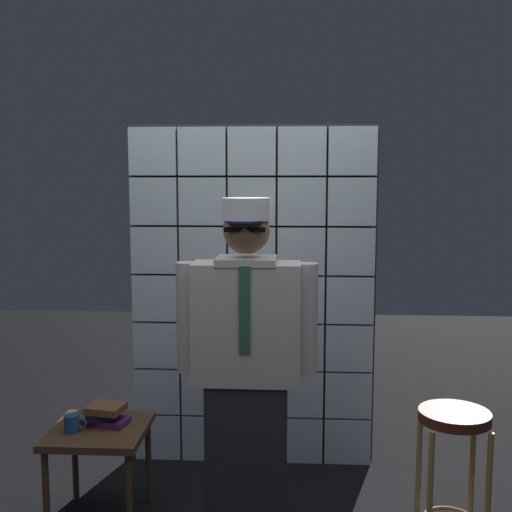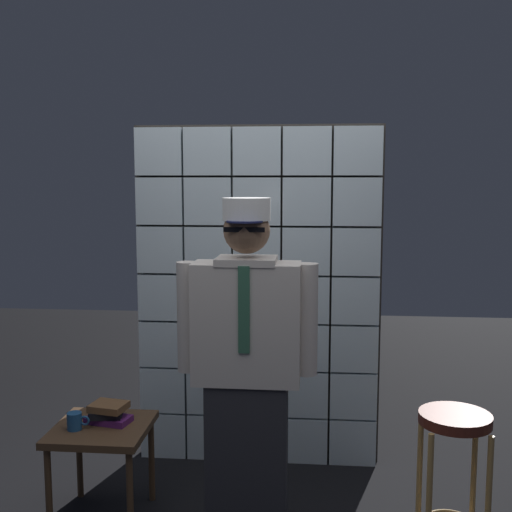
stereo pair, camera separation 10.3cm
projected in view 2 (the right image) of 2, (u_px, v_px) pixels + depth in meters
The scene contains 6 objects.
glass_block_wall at pixel (257, 298), 4.15m from camera, with size 1.63×0.10×2.27m.
standing_person at pixel (247, 368), 3.21m from camera, with size 0.72×0.30×1.81m.
bar_stool at pixel (454, 455), 2.99m from camera, with size 0.34×0.34×0.80m.
side_table at pixel (102, 438), 3.49m from camera, with size 0.52×0.52×0.54m.
book_stack at pixel (108, 413), 3.51m from camera, with size 0.27×0.19×0.11m.
coffee_mug at pixel (75, 421), 3.42m from camera, with size 0.13×0.08×0.09m.
Camera 2 is at (0.36, -2.70, 1.90)m, focal length 44.09 mm.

